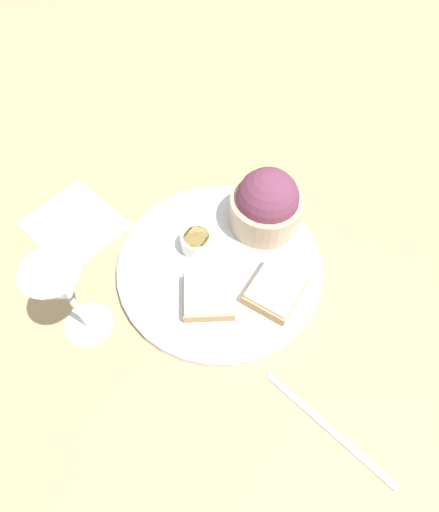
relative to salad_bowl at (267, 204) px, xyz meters
name	(u,v)px	position (x,y,z in m)	size (l,w,h in m)	color
ground_plane	(220,268)	(0.11, 0.02, -0.06)	(4.00, 4.00, 0.00)	tan
dinner_plate	(220,265)	(0.11, 0.02, -0.05)	(0.31, 0.31, 0.01)	silver
salad_bowl	(267,204)	(0.00, 0.00, 0.00)	(0.11, 0.11, 0.10)	tan
sauce_ramekin	(197,241)	(0.12, -0.03, -0.03)	(0.05, 0.05, 0.03)	white
cheese_toast_near	(275,290)	(0.07, 0.11, -0.03)	(0.10, 0.09, 0.03)	tan
cheese_toast_far	(209,295)	(0.15, 0.06, -0.03)	(0.10, 0.10, 0.03)	tan
wine_glass	(63,289)	(0.31, -0.02, 0.05)	(0.07, 0.07, 0.15)	silver
napkin	(74,224)	(0.25, -0.19, -0.05)	(0.15, 0.16, 0.01)	white
fork	(328,428)	(0.14, 0.28, -0.05)	(0.04, 0.19, 0.01)	silver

